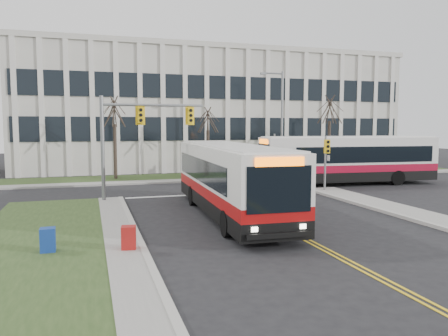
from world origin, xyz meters
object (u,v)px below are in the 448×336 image
Objects in this scene: bus_cross at (348,161)px; newspaper_box_red at (129,239)px; streetlight at (280,118)px; bus_main at (230,181)px; newspaper_box_blue at (48,241)px; directory_sign at (216,164)px.

bus_cross is 22.35m from newspaper_box_red.
streetlight is 7.70m from bus_cross.
bus_main reaches higher than newspaper_box_red.
newspaper_box_red is (2.70, -0.54, 0.00)m from newspaper_box_blue.
bus_main is at bearing 28.61° from newspaper_box_blue.
bus_cross is at bearing -65.65° from streetlight.
newspaper_box_blue is (-20.38, -13.07, -1.33)m from bus_cross.
newspaper_box_blue is at bearing -148.16° from bus_main.
directory_sign is 0.15× the size of bus_main.
streetlight is at bearing 61.47° from newspaper_box_red.
bus_cross is (2.85, -6.30, -3.39)m from streetlight.
bus_main is (-9.42, -14.79, -3.46)m from streetlight.
streetlight is 4.60× the size of directory_sign.
bus_main is (-3.89, -16.09, 0.56)m from directory_sign.
directory_sign is 23.91m from newspaper_box_blue.
bus_cross reaches higher than directory_sign.
newspaper_box_red is at bearing -113.68° from directory_sign.
bus_main is 0.96× the size of bus_cross.
streetlight is at bearing -151.20° from bus_cross.
newspaper_box_blue is (-17.53, -19.37, -4.72)m from streetlight.
streetlight is 25.27m from newspaper_box_red.
newspaper_box_blue is at bearing 176.86° from newspaper_box_red.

